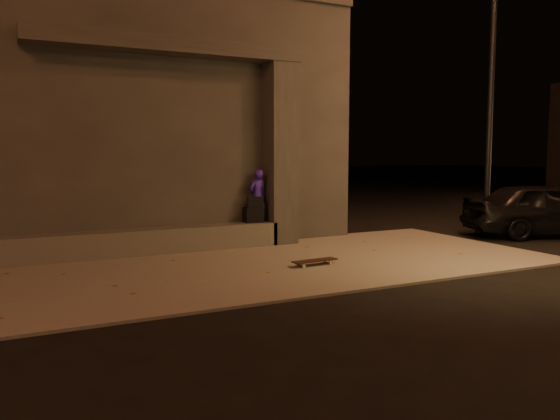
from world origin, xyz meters
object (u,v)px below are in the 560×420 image
backpack (253,213)px  skateboard (315,261)px  car_a (547,209)px  skateboarder (258,196)px  column (280,154)px

backpack → skateboard: (0.09, -2.30, -0.56)m
skateboard → car_a: 6.41m
backpack → car_a: 6.66m
backpack → car_a: car_a is taller
car_a → backpack: bearing=96.9°
skateboarder → car_a: (6.35, -1.65, -0.40)m
column → skateboard: (-0.51, -2.30, -1.73)m
backpack → skateboard: size_ratio=0.64×
skateboarder → backpack: bearing=-12.0°
backpack → car_a: bearing=-12.6°
column → skateboarder: (-0.50, 0.00, -0.82)m
skateboard → car_a: (6.36, 0.64, 0.50)m
skateboarder → skateboard: (-0.01, -2.30, -0.90)m
skateboarder → car_a: 6.57m
skateboarder → skateboard: skateboarder is taller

